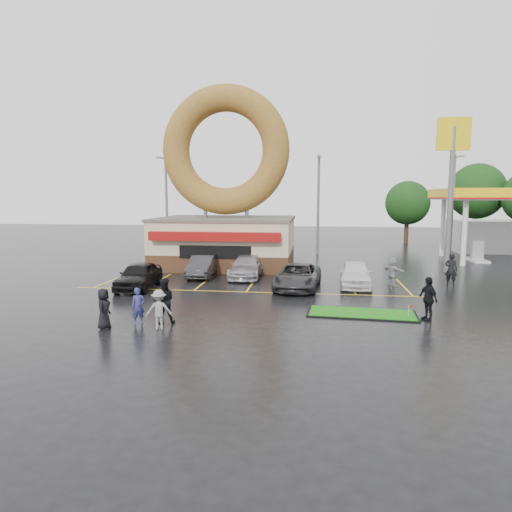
# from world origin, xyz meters

# --- Properties ---
(ground) EXTENTS (120.00, 120.00, 0.00)m
(ground) POSITION_xyz_m (0.00, 0.00, 0.00)
(ground) COLOR black
(ground) RESTS_ON ground
(donut_shop) EXTENTS (10.20, 8.70, 13.50)m
(donut_shop) POSITION_xyz_m (-3.00, 12.97, 4.46)
(donut_shop) COLOR #472B19
(donut_shop) RESTS_ON ground
(gas_station) EXTENTS (12.30, 13.65, 5.90)m
(gas_station) POSITION_xyz_m (20.00, 20.94, 3.70)
(gas_station) COLOR silver
(gas_station) RESTS_ON ground
(shell_sign) EXTENTS (2.20, 0.36, 10.60)m
(shell_sign) POSITION_xyz_m (13.00, 12.00, 7.38)
(shell_sign) COLOR slate
(shell_sign) RESTS_ON ground
(streetlight_left) EXTENTS (0.40, 2.21, 9.00)m
(streetlight_left) POSITION_xyz_m (-10.00, 19.92, 4.78)
(streetlight_left) COLOR slate
(streetlight_left) RESTS_ON ground
(streetlight_mid) EXTENTS (0.40, 2.21, 9.00)m
(streetlight_mid) POSITION_xyz_m (4.00, 20.92, 4.78)
(streetlight_mid) COLOR slate
(streetlight_mid) RESTS_ON ground
(streetlight_right) EXTENTS (0.40, 2.21, 9.00)m
(streetlight_right) POSITION_xyz_m (16.00, 21.92, 4.78)
(streetlight_right) COLOR slate
(streetlight_right) RESTS_ON ground
(tree_far_c) EXTENTS (6.30, 6.30, 9.00)m
(tree_far_c) POSITION_xyz_m (22.00, 34.00, 5.84)
(tree_far_c) COLOR #332114
(tree_far_c) RESTS_ON ground
(tree_far_d) EXTENTS (4.90, 4.90, 7.00)m
(tree_far_d) POSITION_xyz_m (14.00, 32.00, 4.53)
(tree_far_d) COLOR #332114
(tree_far_d) RESTS_ON ground
(car_black) EXTENTS (2.03, 4.60, 1.54)m
(car_black) POSITION_xyz_m (-6.27, 3.50, 0.77)
(car_black) COLOR black
(car_black) RESTS_ON ground
(car_dgrey) EXTENTS (1.60, 4.30, 1.40)m
(car_dgrey) POSITION_xyz_m (-3.59, 7.83, 0.70)
(car_dgrey) COLOR #2B2B2D
(car_dgrey) RESTS_ON ground
(car_silver) EXTENTS (1.97, 4.82, 1.40)m
(car_silver) POSITION_xyz_m (-0.67, 8.00, 0.70)
(car_silver) COLOR #A4A5A9
(car_silver) RESTS_ON ground
(car_grey) EXTENTS (2.83, 5.36, 1.44)m
(car_grey) POSITION_xyz_m (2.80, 4.69, 0.72)
(car_grey) COLOR #313033
(car_grey) RESTS_ON ground
(car_white) EXTENTS (1.99, 4.52, 1.52)m
(car_white) POSITION_xyz_m (6.15, 5.68, 0.76)
(car_white) COLOR white
(car_white) RESTS_ON ground
(person_blue) EXTENTS (0.67, 0.62, 1.54)m
(person_blue) POSITION_xyz_m (-3.47, -3.55, 0.77)
(person_blue) COLOR navy
(person_blue) RESTS_ON ground
(person_blackjkt) EXTENTS (1.12, 0.99, 1.92)m
(person_blackjkt) POSITION_xyz_m (-2.47, -3.27, 0.96)
(person_blackjkt) COLOR black
(person_blackjkt) RESTS_ON ground
(person_hoodie) EXTENTS (1.16, 0.86, 1.60)m
(person_hoodie) POSITION_xyz_m (-2.37, -4.14, 0.80)
(person_hoodie) COLOR gray
(person_hoodie) RESTS_ON ground
(person_bystander) EXTENTS (0.60, 0.86, 1.66)m
(person_bystander) POSITION_xyz_m (-4.59, -4.38, 0.83)
(person_bystander) COLOR black
(person_bystander) RESTS_ON ground
(person_cameraman) EXTENTS (0.87, 1.20, 1.89)m
(person_cameraman) POSITION_xyz_m (8.60, -1.35, 0.95)
(person_cameraman) COLOR black
(person_cameraman) RESTS_ON ground
(person_walker_near) EXTENTS (1.37, 1.56, 1.71)m
(person_walker_near) POSITION_xyz_m (8.38, 6.38, 0.85)
(person_walker_near) COLOR #969598
(person_walker_near) RESTS_ON ground
(person_walker_far) EXTENTS (0.84, 0.72, 1.93)m
(person_walker_far) POSITION_xyz_m (11.83, 6.81, 0.97)
(person_walker_far) COLOR black
(person_walker_far) RESTS_ON ground
(dumpster) EXTENTS (1.95, 1.44, 1.30)m
(dumpster) POSITION_xyz_m (-7.50, 13.81, 0.65)
(dumpster) COLOR #1B471D
(dumpster) RESTS_ON ground
(putting_green) EXTENTS (4.99, 2.45, 0.61)m
(putting_green) POSITION_xyz_m (5.91, -0.69, 0.04)
(putting_green) COLOR black
(putting_green) RESTS_ON ground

